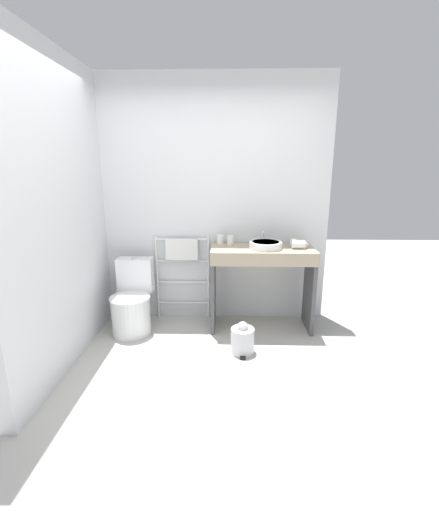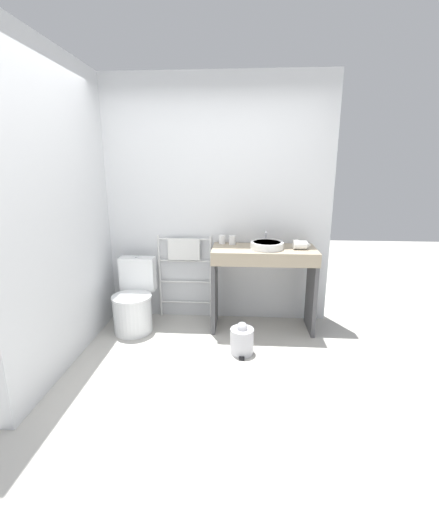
{
  "view_description": "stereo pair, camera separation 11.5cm",
  "coord_description": "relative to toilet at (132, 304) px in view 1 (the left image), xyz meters",
  "views": [
    {
      "loc": [
        0.21,
        -2.19,
        1.7
      ],
      "look_at": [
        0.12,
        0.88,
        0.9
      ],
      "focal_mm": 24.0,
      "sensor_mm": 36.0,
      "label": 1
    },
    {
      "loc": [
        0.32,
        -2.19,
        1.7
      ],
      "look_at": [
        0.12,
        0.88,
        0.9
      ],
      "focal_mm": 24.0,
      "sensor_mm": 36.0,
      "label": 2
    }
  ],
  "objects": [
    {
      "name": "wall_side",
      "position": [
        -0.41,
        -0.38,
        1.03
      ],
      "size": [
        0.12,
        2.27,
        2.64
      ],
      "primitive_type": "cube",
      "color": "silver",
      "rests_on": "ground_plane"
    },
    {
      "name": "towel_radiator",
      "position": [
        0.5,
        0.33,
        0.4
      ],
      "size": [
        0.61,
        0.06,
        0.97
      ],
      "color": "silver",
      "rests_on": "ground_plane"
    },
    {
      "name": "hair_dryer",
      "position": [
        1.73,
        0.1,
        0.64
      ],
      "size": [
        0.18,
        0.18,
        0.09
      ],
      "color": "white",
      "rests_on": "vanity_counter"
    },
    {
      "name": "faucet",
      "position": [
        1.39,
        0.27,
        0.69
      ],
      "size": [
        0.02,
        0.1,
        0.14
      ],
      "color": "silver",
      "rests_on": "vanity_counter"
    },
    {
      "name": "ground_plane",
      "position": [
        0.81,
        -1.15,
        -0.29
      ],
      "size": [
        12.0,
        12.0,
        0.0
      ],
      "primitive_type": "plane",
      "color": "#B2AFA8"
    },
    {
      "name": "vanity_counter",
      "position": [
        1.37,
        0.1,
        0.32
      ],
      "size": [
        1.07,
        0.5,
        0.89
      ],
      "color": "gray",
      "rests_on": "ground_plane"
    },
    {
      "name": "cup_near_wall",
      "position": [
        0.92,
        0.29,
        0.65
      ],
      "size": [
        0.07,
        0.07,
        0.1
      ],
      "color": "white",
      "rests_on": "vanity_counter"
    },
    {
      "name": "wall_back",
      "position": [
        0.81,
        0.44,
        1.03
      ],
      "size": [
        2.57,
        0.12,
        2.64
      ],
      "primitive_type": "cube",
      "color": "silver",
      "rests_on": "ground_plane"
    },
    {
      "name": "cup_near_edge",
      "position": [
        1.04,
        0.26,
        0.65
      ],
      "size": [
        0.07,
        0.07,
        0.1
      ],
      "color": "white",
      "rests_on": "vanity_counter"
    },
    {
      "name": "sink_basin",
      "position": [
        1.39,
        0.09,
        0.64
      ],
      "size": [
        0.34,
        0.34,
        0.07
      ],
      "color": "white",
      "rests_on": "vanity_counter"
    },
    {
      "name": "toilet",
      "position": [
        0.0,
        0.0,
        0.0
      ],
      "size": [
        0.41,
        0.54,
        0.76
      ],
      "color": "white",
      "rests_on": "ground_plane"
    },
    {
      "name": "trash_bin",
      "position": [
        1.15,
        -0.43,
        -0.16
      ],
      "size": [
        0.22,
        0.25,
        0.31
      ],
      "color": "silver",
      "rests_on": "ground_plane"
    }
  ]
}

